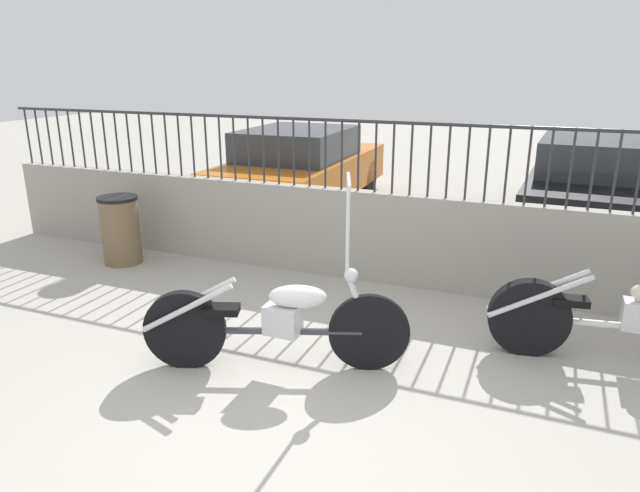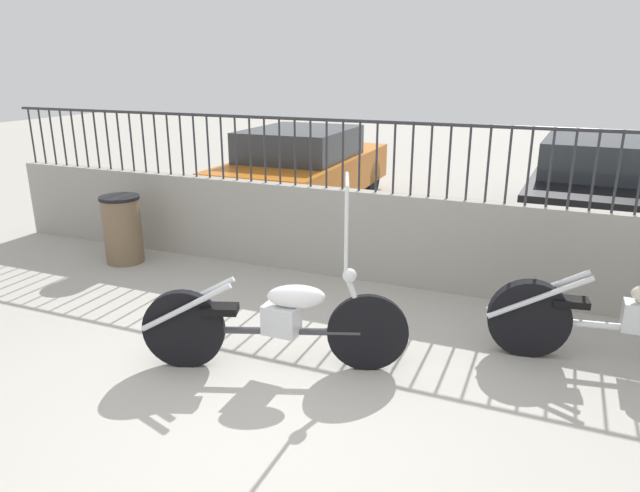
# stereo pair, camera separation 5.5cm
# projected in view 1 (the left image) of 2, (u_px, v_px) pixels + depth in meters

# --- Properties ---
(ground_plane) EXTENTS (40.00, 40.00, 0.00)m
(ground_plane) POSITION_uv_depth(u_px,v_px,m) (263.00, 419.00, 3.93)
(ground_plane) COLOR #ADA89E
(low_wall) EXTENTS (10.37, 0.18, 1.01)m
(low_wall) POSITION_uv_depth(u_px,v_px,m) (382.00, 237.00, 6.30)
(low_wall) COLOR #9E998E
(low_wall) RESTS_ON ground_plane
(fence_railing) EXTENTS (10.37, 0.04, 0.77)m
(fence_railing) POSITION_uv_depth(u_px,v_px,m) (385.00, 145.00, 5.99)
(fence_railing) COLOR #2D2D33
(fence_railing) RESTS_ON low_wall
(motorcycle_dark_grey) EXTENTS (2.01, 0.89, 1.56)m
(motorcycle_dark_grey) POSITION_uv_depth(u_px,v_px,m) (266.00, 320.00, 4.48)
(motorcycle_dark_grey) COLOR black
(motorcycle_dark_grey) RESTS_ON ground_plane
(motorcycle_white) EXTENTS (2.24, 0.64, 1.56)m
(motorcycle_white) POSITION_uv_depth(u_px,v_px,m) (618.00, 317.00, 4.58)
(motorcycle_white) COLOR black
(motorcycle_white) RESTS_ON ground_plane
(trash_bin) EXTENTS (0.47, 0.47, 0.83)m
(trash_bin) POSITION_uv_depth(u_px,v_px,m) (121.00, 230.00, 6.91)
(trash_bin) COLOR brown
(trash_bin) RESTS_ON ground_plane
(car_orange) EXTENTS (1.80, 4.13, 1.33)m
(car_orange) POSITION_uv_depth(u_px,v_px,m) (301.00, 167.00, 9.60)
(car_orange) COLOR black
(car_orange) RESTS_ON ground_plane
(car_black) EXTENTS (2.09, 4.50, 1.40)m
(car_black) POSITION_uv_depth(u_px,v_px,m) (604.00, 186.00, 7.94)
(car_black) COLOR black
(car_black) RESTS_ON ground_plane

